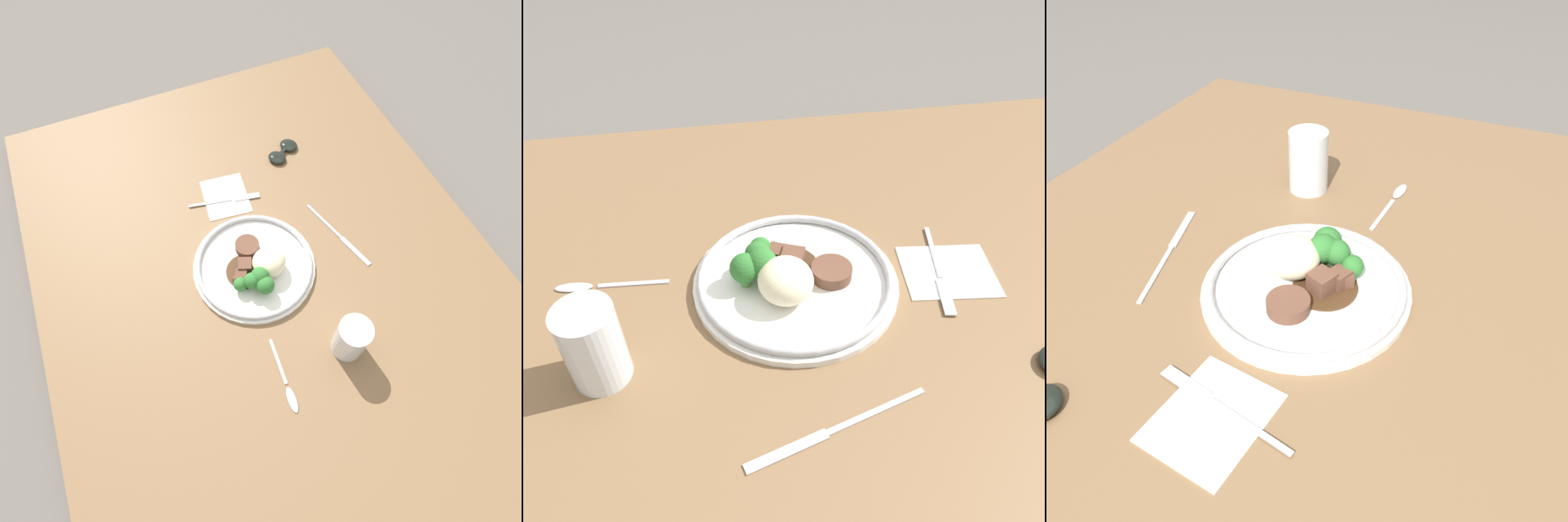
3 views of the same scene
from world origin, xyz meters
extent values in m
plane|color=#5B5651|center=(0.00, 0.00, 0.00)|extent=(8.00, 8.00, 0.00)
cube|color=brown|center=(0.00, 0.00, 0.02)|extent=(1.35, 1.05, 0.04)
cube|color=white|center=(-0.22, -0.02, 0.04)|extent=(0.14, 0.13, 0.00)
cylinder|color=white|center=(0.00, -0.03, 0.04)|extent=(0.29, 0.29, 0.01)
torus|color=#B2B2B7|center=(0.00, -0.03, 0.05)|extent=(0.28, 0.28, 0.01)
ellipsoid|color=beige|center=(0.02, 0.00, 0.08)|extent=(0.07, 0.08, 0.06)
cylinder|color=brown|center=(-0.05, -0.03, 0.06)|extent=(0.06, 0.06, 0.02)
cylinder|color=#472D19|center=(0.01, -0.05, 0.05)|extent=(0.09, 0.09, 0.00)
cube|color=brown|center=(0.00, -0.05, 0.06)|extent=(0.04, 0.04, 0.03)
cube|color=brown|center=(0.02, -0.08, 0.06)|extent=(0.03, 0.03, 0.02)
cube|color=brown|center=(0.02, -0.07, 0.06)|extent=(0.03, 0.03, 0.03)
cylinder|color=#5B8E47|center=(0.05, -0.05, 0.06)|extent=(0.01, 0.01, 0.02)
sphere|color=#2D702D|center=(0.05, -0.05, 0.08)|extent=(0.04, 0.04, 0.04)
cylinder|color=#5B8E47|center=(0.07, -0.03, 0.05)|extent=(0.01, 0.01, 0.01)
sphere|color=#2D702D|center=(0.07, -0.03, 0.08)|extent=(0.04, 0.04, 0.04)
cylinder|color=#5B8E47|center=(0.05, -0.03, 0.06)|extent=(0.01, 0.01, 0.02)
sphere|color=#2D702D|center=(0.05, -0.03, 0.08)|extent=(0.04, 0.04, 0.04)
cylinder|color=#5B8E47|center=(0.04, -0.08, 0.05)|extent=(0.01, 0.01, 0.01)
sphere|color=#2D702D|center=(0.04, -0.08, 0.07)|extent=(0.03, 0.03, 0.03)
cylinder|color=#5B8E47|center=(0.07, -0.03, 0.05)|extent=(0.01, 0.01, 0.01)
sphere|color=#2D702D|center=(0.07, -0.03, 0.07)|extent=(0.03, 0.03, 0.03)
cylinder|color=orange|center=(0.25, 0.08, 0.08)|extent=(0.06, 0.06, 0.08)
cylinder|color=silver|center=(0.25, 0.08, 0.09)|extent=(0.07, 0.07, 0.11)
cube|color=#ADADB2|center=(-0.22, -0.06, 0.04)|extent=(0.03, 0.11, 0.00)
cube|color=#ADADB2|center=(-0.20, 0.03, 0.04)|extent=(0.03, 0.07, 0.00)
cube|color=#ADADB2|center=(-0.05, 0.19, 0.04)|extent=(0.13, 0.04, 0.00)
cube|color=#ADADB2|center=(0.06, 0.21, 0.04)|extent=(0.10, 0.04, 0.00)
cube|color=#ADADB2|center=(0.23, -0.07, 0.04)|extent=(0.10, 0.01, 0.00)
ellipsoid|color=#ADADB2|center=(0.31, -0.08, 0.04)|extent=(0.05, 0.02, 0.01)
camera|label=1|loc=(0.42, -0.19, 0.89)|focal=28.00mm
camera|label=2|loc=(0.10, 0.47, 0.55)|focal=35.00mm
camera|label=3|loc=(-0.47, -0.24, 0.51)|focal=35.00mm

